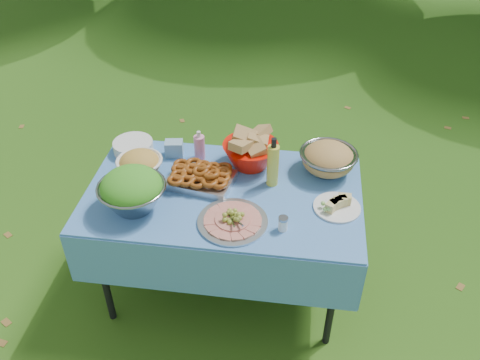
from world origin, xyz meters
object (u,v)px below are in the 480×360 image
object	(u,v)px
plate_stack	(133,146)
bread_bowl	(251,149)
oil_bottle	(273,162)
salad_bowl	(132,190)
charcuterie_platter	(233,216)
pasta_bowl_steel	(328,158)
picnic_table	(225,242)

from	to	relation	value
plate_stack	bread_bowl	size ratio (longest dim) A/B	0.74
oil_bottle	bread_bowl	bearing A→B (deg)	131.13
salad_bowl	plate_stack	bearing A→B (deg)	107.53
salad_bowl	charcuterie_platter	size ratio (longest dim) A/B	0.97
pasta_bowl_steel	plate_stack	bearing A→B (deg)	177.88
charcuterie_platter	oil_bottle	world-z (taller)	oil_bottle
bread_bowl	oil_bottle	world-z (taller)	oil_bottle
plate_stack	charcuterie_platter	size ratio (longest dim) A/B	0.66
pasta_bowl_steel	picnic_table	bearing A→B (deg)	-154.47
picnic_table	bread_bowl	bearing A→B (deg)	66.51
picnic_table	charcuterie_platter	distance (m)	0.49
pasta_bowl_steel	oil_bottle	distance (m)	0.34
charcuterie_platter	picnic_table	bearing A→B (deg)	110.01
salad_bowl	picnic_table	bearing A→B (deg)	23.79
bread_bowl	pasta_bowl_steel	size ratio (longest dim) A/B	0.99
charcuterie_platter	pasta_bowl_steel	bearing A→B (deg)	47.08
plate_stack	oil_bottle	size ratio (longest dim) A/B	0.81
picnic_table	plate_stack	world-z (taller)	plate_stack
picnic_table	charcuterie_platter	xyz separation A→B (m)	(0.09, -0.24, 0.42)
picnic_table	pasta_bowl_steel	size ratio (longest dim) A/B	4.61
plate_stack	oil_bottle	bearing A→B (deg)	-13.32
picnic_table	plate_stack	size ratio (longest dim) A/B	6.26
bread_bowl	picnic_table	bearing A→B (deg)	-113.49
bread_bowl	charcuterie_platter	xyz separation A→B (m)	(-0.03, -0.50, -0.06)
salad_bowl	bread_bowl	world-z (taller)	salad_bowl
oil_bottle	pasta_bowl_steel	bearing A→B (deg)	27.91
salad_bowl	pasta_bowl_steel	xyz separation A→B (m)	(0.98, 0.45, -0.03)
charcuterie_platter	oil_bottle	xyz separation A→B (m)	(0.17, 0.34, 0.10)
pasta_bowl_steel	oil_bottle	size ratio (longest dim) A/B	1.10
bread_bowl	pasta_bowl_steel	bearing A→B (deg)	-0.17
oil_bottle	charcuterie_platter	bearing A→B (deg)	-116.06
plate_stack	bread_bowl	xyz separation A→B (m)	(0.70, -0.04, 0.07)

